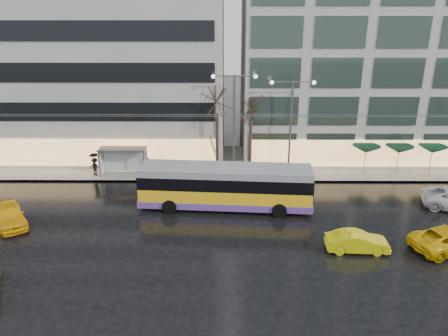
{
  "coord_description": "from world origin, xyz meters",
  "views": [
    {
      "loc": [
        1.36,
        -26.58,
        14.89
      ],
      "look_at": [
        1.15,
        5.0,
        2.88
      ],
      "focal_mm": 35.0,
      "sensor_mm": 36.0,
      "label": 1
    }
  ],
  "objects_px": {
    "trolleybus": "(225,188)",
    "bus_shelter": "(119,155)",
    "street_lamp_near": "(234,111)",
    "taxi_a": "(9,215)"
  },
  "relations": [
    {
      "from": "trolleybus",
      "to": "taxi_a",
      "type": "height_order",
      "value": "trolleybus"
    },
    {
      "from": "trolleybus",
      "to": "taxi_a",
      "type": "relative_size",
      "value": 2.91
    },
    {
      "from": "trolleybus",
      "to": "bus_shelter",
      "type": "bearing_deg",
      "value": 145.17
    },
    {
      "from": "street_lamp_near",
      "to": "trolleybus",
      "type": "bearing_deg",
      "value": -96.21
    },
    {
      "from": "trolleybus",
      "to": "bus_shelter",
      "type": "relative_size",
      "value": 3.15
    },
    {
      "from": "trolleybus",
      "to": "street_lamp_near",
      "type": "height_order",
      "value": "street_lamp_near"
    },
    {
      "from": "street_lamp_near",
      "to": "bus_shelter",
      "type": "bearing_deg",
      "value": -179.37
    },
    {
      "from": "street_lamp_near",
      "to": "taxi_a",
      "type": "relative_size",
      "value": 1.99
    },
    {
      "from": "street_lamp_near",
      "to": "taxi_a",
      "type": "xyz_separation_m",
      "value": [
        -16.06,
        -9.74,
        -5.22
      ]
    },
    {
      "from": "trolleybus",
      "to": "street_lamp_near",
      "type": "relative_size",
      "value": 1.46
    }
  ]
}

